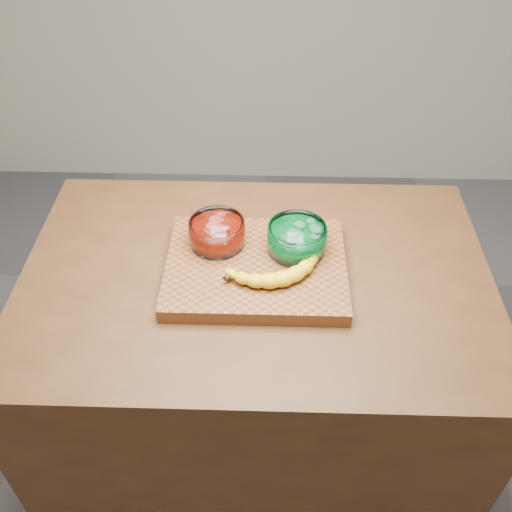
{
  "coord_description": "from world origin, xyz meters",
  "views": [
    {
      "loc": [
        0.03,
        -1.04,
        1.91
      ],
      "look_at": [
        0.0,
        0.0,
        0.96
      ],
      "focal_mm": 40.0,
      "sensor_mm": 36.0,
      "label": 1
    }
  ],
  "objects": [
    {
      "name": "counter",
      "position": [
        0.0,
        0.0,
        0.45
      ],
      "size": [
        1.2,
        0.8,
        0.9
      ],
      "primitive_type": "cube",
      "color": "#4E2E17",
      "rests_on": "ground"
    },
    {
      "name": "cutting_board",
      "position": [
        0.0,
        0.0,
        0.92
      ],
      "size": [
        0.45,
        0.35,
        0.04
      ],
      "primitive_type": "cube",
      "color": "brown",
      "rests_on": "counter"
    },
    {
      "name": "bowl_green",
      "position": [
        0.1,
        0.05,
        0.97
      ],
      "size": [
        0.15,
        0.15,
        0.07
      ],
      "color": "white",
      "rests_on": "cutting_board"
    },
    {
      "name": "bowl_red",
      "position": [
        -0.1,
        0.07,
        0.97
      ],
      "size": [
        0.14,
        0.14,
        0.07
      ],
      "color": "white",
      "rests_on": "cutting_board"
    },
    {
      "name": "ground",
      "position": [
        0.0,
        0.0,
        0.0
      ],
      "size": [
        3.5,
        3.5,
        0.0
      ],
      "primitive_type": "plane",
      "color": "#515256",
      "rests_on": "ground"
    },
    {
      "name": "banana",
      "position": [
        0.04,
        -0.03,
        0.96
      ],
      "size": [
        0.27,
        0.17,
        0.04
      ],
      "primitive_type": null,
      "color": "yellow",
      "rests_on": "cutting_board"
    }
  ]
}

